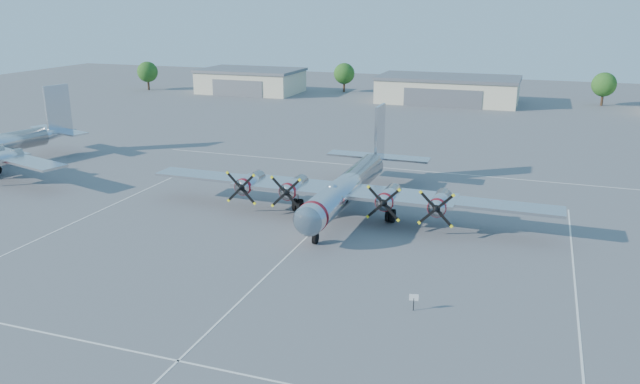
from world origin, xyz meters
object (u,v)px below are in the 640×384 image
(hangar_center, at_px, (448,89))
(tree_west, at_px, (344,74))
(hangar_west, at_px, (251,81))
(tree_east, at_px, (604,85))
(info_placard, at_px, (414,299))
(main_bomber_b29, at_px, (348,211))
(tree_far_west, at_px, (147,72))

(hangar_center, bearing_deg, tree_west, 162.18)
(hangar_west, bearing_deg, tree_east, 4.60)
(info_placard, bearing_deg, hangar_center, 85.37)
(tree_east, xyz_separation_m, main_bomber_b29, (-28.67, -80.74, -4.22))
(hangar_west, distance_m, tree_west, 21.61)
(hangar_west, relative_size, tree_east, 3.40)
(tree_far_west, bearing_deg, tree_west, 14.93)
(tree_far_west, xyz_separation_m, main_bomber_b29, (71.33, -70.74, -4.22))
(hangar_center, height_order, tree_far_west, tree_far_west)
(hangar_west, height_order, hangar_center, same)
(tree_far_west, relative_size, info_placard, 5.60)
(tree_east, distance_m, info_placard, 101.09)
(main_bomber_b29, distance_m, info_placard, 21.25)
(info_placard, bearing_deg, tree_west, 98.14)
(tree_far_west, bearing_deg, hangar_west, 9.01)
(tree_west, xyz_separation_m, info_placard, (36.59, -101.34, -3.39))
(tree_east, relative_size, main_bomber_b29, 0.17)
(tree_east, distance_m, main_bomber_b29, 85.78)
(hangar_west, xyz_separation_m, main_bomber_b29, (46.33, -74.71, -2.71))
(tree_west, bearing_deg, main_bomber_b29, -72.35)
(info_placard, bearing_deg, tree_east, 67.79)
(main_bomber_b29, xyz_separation_m, info_placard, (10.25, -18.60, 0.84))
(hangar_center, bearing_deg, hangar_west, 180.00)
(tree_far_west, height_order, info_placard, tree_far_west)
(tree_west, relative_size, main_bomber_b29, 0.17)
(hangar_center, bearing_deg, tree_far_west, -176.76)
(hangar_west, relative_size, main_bomber_b29, 0.57)
(tree_east, bearing_deg, info_placard, -100.50)
(tree_west, bearing_deg, tree_far_west, -165.07)
(tree_east, bearing_deg, hangar_center, -168.62)
(tree_east, bearing_deg, main_bomber_b29, -109.55)
(hangar_center, distance_m, main_bomber_b29, 74.77)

